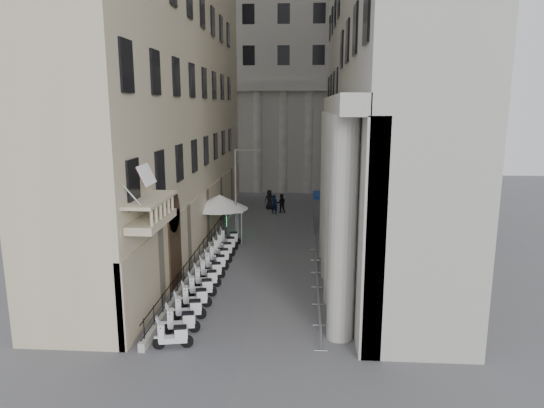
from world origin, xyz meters
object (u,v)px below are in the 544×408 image
(security_tent, at_px, (224,203))
(pedestrian_b, at_px, (281,203))
(pedestrian_a, at_px, (274,204))
(info_kiosk, at_px, (225,223))
(scooter_0, at_px, (174,348))
(street_lamp, at_px, (238,188))

(security_tent, xyz_separation_m, pedestrian_b, (3.93, 10.44, -2.07))
(pedestrian_a, height_order, pedestrian_b, pedestrian_a)
(pedestrian_a, distance_m, pedestrian_b, 0.98)
(info_kiosk, bearing_deg, pedestrian_a, 50.88)
(scooter_0, relative_size, security_tent, 0.34)
(security_tent, xyz_separation_m, pedestrian_a, (3.28, 9.70, -2.04))
(info_kiosk, bearing_deg, security_tent, -94.10)
(pedestrian_b, bearing_deg, scooter_0, 78.34)
(info_kiosk, xyz_separation_m, pedestrian_b, (4.29, 8.18, 0.06))
(street_lamp, relative_size, pedestrian_a, 3.75)
(scooter_0, distance_m, pedestrian_a, 27.00)
(scooter_0, height_order, info_kiosk, info_kiosk)
(security_tent, height_order, pedestrian_a, security_tent)
(pedestrian_a, xyz_separation_m, pedestrian_b, (0.65, 0.74, -0.03))
(scooter_0, distance_m, info_kiosk, 19.45)
(info_kiosk, height_order, pedestrian_b, pedestrian_b)
(street_lamp, bearing_deg, security_tent, -165.34)
(scooter_0, xyz_separation_m, street_lamp, (0.59, 16.96, 4.22))
(info_kiosk, bearing_deg, scooter_0, -100.30)
(street_lamp, distance_m, pedestrian_a, 10.63)
(street_lamp, bearing_deg, scooter_0, -68.32)
(info_kiosk, distance_m, pedestrian_b, 9.23)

